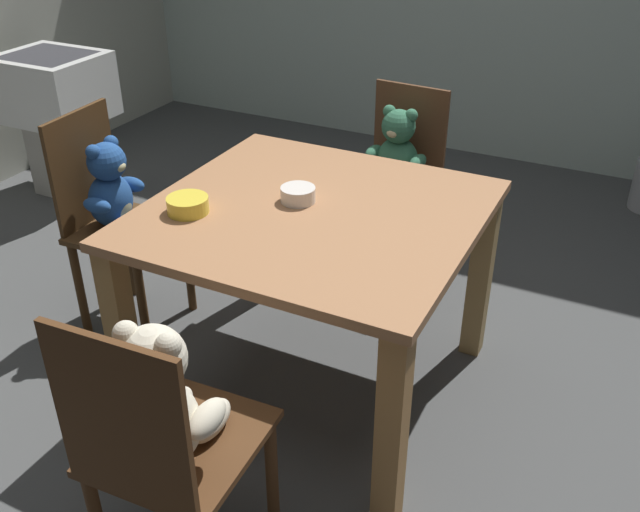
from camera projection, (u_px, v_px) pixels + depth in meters
ground_plane at (314, 385)px, 2.71m from camera, size 5.20×5.20×0.04m
dining_table at (313, 244)px, 2.40m from camera, size 1.06×1.03×0.73m
teddy_chair_near_left at (114, 203)px, 2.79m from camera, size 0.38×0.40×0.90m
teddy_chair_near_front at (163, 419)px, 1.72m from camera, size 0.41×0.43×0.91m
teddy_chair_far_center at (396, 166)px, 3.13m from camera, size 0.40×0.42×0.87m
porridge_bowl_white_center at (298, 194)px, 2.37m from camera, size 0.12×0.12×0.05m
porridge_bowl_yellow_near_left at (188, 205)px, 2.30m from camera, size 0.14×0.14×0.05m
sink_basin at (57, 105)px, 3.93m from camera, size 0.53×0.46×0.79m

